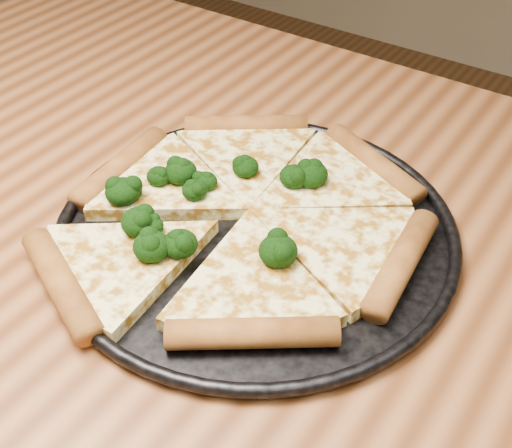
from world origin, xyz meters
The scene contains 4 objects.
dining_table centered at (0.00, 0.00, 0.66)m, with size 1.20×0.90×0.75m.
pizza_pan centered at (0.10, 0.03, 0.76)m, with size 0.41×0.41×0.02m.
pizza centered at (0.08, 0.03, 0.77)m, with size 0.37×0.42×0.03m.
broccoli_florets centered at (0.04, 0.01, 0.78)m, with size 0.22×0.22×0.03m.
Camera 1 is at (0.39, -0.41, 1.21)m, focal length 47.90 mm.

